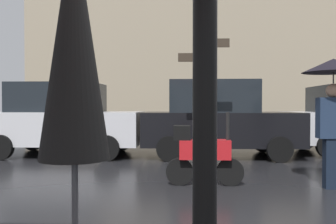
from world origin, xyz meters
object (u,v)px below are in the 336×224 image
(folded_patio_umbrella_far, at_px, (74,49))
(street_signpost, at_px, (203,86))
(parked_car_left, at_px, (218,119))
(parked_car_distant, at_px, (64,119))
(parked_scooter, at_px, (202,153))
(pedestrian_with_umbrella, at_px, (334,89))

(folded_patio_umbrella_far, bearing_deg, street_signpost, 80.01)
(parked_car_left, relative_size, parked_car_distant, 0.99)
(parked_scooter, xyz_separation_m, parked_car_left, (0.57, 3.38, 0.44))
(pedestrian_with_umbrella, xyz_separation_m, street_signpost, (-2.02, 1.63, 0.16))
(parked_scooter, distance_m, parked_car_distant, 4.96)
(parked_car_distant, xyz_separation_m, street_signpost, (3.67, -1.89, 0.79))
(folded_patio_umbrella_far, distance_m, parked_car_left, 7.54)
(pedestrian_with_umbrella, relative_size, parked_car_left, 0.52)
(parked_car_distant, relative_size, street_signpost, 1.40)
(parked_car_left, distance_m, parked_car_distant, 4.15)
(pedestrian_with_umbrella, bearing_deg, street_signpost, 132.14)
(pedestrian_with_umbrella, relative_size, street_signpost, 0.72)
(parked_scooter, xyz_separation_m, street_signpost, (0.08, 1.51, 1.22))
(parked_car_distant, distance_m, street_signpost, 4.20)
(pedestrian_with_umbrella, xyz_separation_m, parked_car_left, (-1.54, 3.50, -0.62))
(folded_patio_umbrella_far, distance_m, pedestrian_with_umbrella, 4.90)
(parked_car_left, height_order, street_signpost, street_signpost)
(pedestrian_with_umbrella, height_order, parked_scooter, pedestrian_with_umbrella)
(pedestrian_with_umbrella, xyz_separation_m, parked_scooter, (-2.11, 0.12, -1.06))
(parked_scooter, relative_size, parked_car_left, 0.32)
(pedestrian_with_umbrella, bearing_deg, parked_car_distant, 139.18)
(folded_patio_umbrella_far, height_order, parked_car_distant, folded_patio_umbrella_far)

